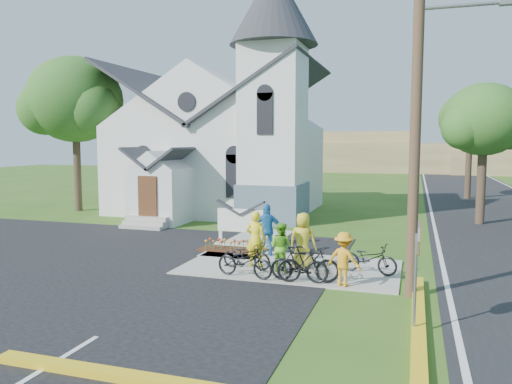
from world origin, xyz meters
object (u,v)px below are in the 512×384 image
(cyclist_4, at_px, (303,240))
(bike_4, at_px, (369,258))
(bike_1, at_px, (299,264))
(bike_3, at_px, (308,264))
(cyclist_0, at_px, (256,239))
(stop_sign, at_px, (418,253))
(cyclist_1, at_px, (281,247))
(church_sign, at_px, (241,221))
(cyclist_3, at_px, (344,259))
(bike_0, at_px, (245,261))
(bike_2, at_px, (247,255))
(utility_pole, at_px, (419,93))
(cyclist_2, at_px, (267,230))

(cyclist_4, bearing_deg, bike_4, -178.96)
(bike_1, distance_m, bike_3, 0.26)
(cyclist_0, xyz_separation_m, bike_1, (1.78, -1.36, -0.40))
(stop_sign, xyz_separation_m, cyclist_1, (-4.09, 4.02, -0.95))
(church_sign, distance_m, cyclist_3, 6.42)
(cyclist_1, bearing_deg, bike_3, 155.26)
(stop_sign, relative_size, bike_0, 1.34)
(cyclist_1, relative_size, bike_2, 0.94)
(utility_pole, relative_size, bike_2, 6.01)
(bike_1, bearing_deg, cyclist_0, 53.95)
(bike_2, bearing_deg, bike_3, -106.78)
(cyclist_1, bearing_deg, bike_4, -150.03)
(utility_pole, height_order, cyclist_2, utility_pole)
(bike_3, bearing_deg, stop_sign, -148.95)
(cyclist_4, bearing_deg, cyclist_3, 135.89)
(cyclist_0, height_order, bike_2, cyclist_0)
(cyclist_0, bearing_deg, bike_4, -179.29)
(cyclist_4, bearing_deg, bike_2, 24.09)
(utility_pole, bearing_deg, cyclist_1, 161.86)
(cyclist_0, height_order, cyclist_4, cyclist_0)
(bike_0, relative_size, bike_3, 1.02)
(cyclist_0, distance_m, bike_4, 3.66)
(bike_4, bearing_deg, cyclist_2, 82.39)
(church_sign, xyz_separation_m, cyclist_0, (1.60, -3.04, -0.06))
(utility_pole, distance_m, cyclist_1, 6.23)
(bike_4, bearing_deg, bike_3, 148.22)
(cyclist_2, distance_m, cyclist_4, 2.10)
(bike_1, height_order, bike_4, bike_1)
(cyclist_1, bearing_deg, stop_sign, 153.51)
(bike_2, relative_size, cyclist_3, 1.07)
(church_sign, relative_size, bike_3, 1.21)
(cyclist_3, xyz_separation_m, bike_4, (0.56, 1.58, -0.30))
(bike_0, distance_m, bike_4, 3.87)
(bike_0, bearing_deg, cyclist_3, -80.28)
(cyclist_2, relative_size, cyclist_3, 1.20)
(bike_3, relative_size, bike_4, 1.00)
(cyclist_1, xyz_separation_m, cyclist_3, (2.12, -1.02, -0.00))
(bike_1, bearing_deg, church_sign, 38.85)
(cyclist_0, bearing_deg, church_sign, -65.01)
(bike_2, distance_m, bike_3, 2.43)
(cyclist_0, height_order, bike_4, cyclist_0)
(stop_sign, xyz_separation_m, bike_1, (-3.25, 3.00, -1.21))
(cyclist_0, xyz_separation_m, cyclist_1, (0.95, -0.35, -0.14))
(church_sign, xyz_separation_m, cyclist_1, (2.55, -3.38, -0.20))
(bike_2, bearing_deg, cyclist_0, -17.19)
(bike_1, distance_m, cyclist_4, 1.70)
(cyclist_1, bearing_deg, cyclist_2, -44.48)
(stop_sign, bearing_deg, cyclist_1, 135.49)
(stop_sign, relative_size, bike_1, 1.43)
(utility_pole, height_order, cyclist_1, utility_pole)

